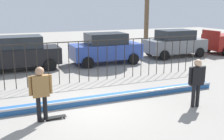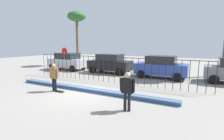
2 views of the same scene
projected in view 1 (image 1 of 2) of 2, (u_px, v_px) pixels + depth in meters
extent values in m
plane|color=gray|center=(91.00, 108.00, 9.15)|extent=(60.00, 60.00, 0.00)
cube|color=#235699|center=(87.00, 101.00, 9.53)|extent=(11.00, 0.36, 0.22)
cylinder|color=#B2B2B7|center=(89.00, 99.00, 9.34)|extent=(11.00, 0.09, 0.09)
cylinder|color=black|center=(3.00, 68.00, 10.87)|extent=(0.04, 0.04, 1.94)
cylinder|color=black|center=(15.00, 67.00, 11.04)|extent=(0.04, 0.04, 1.94)
cylinder|color=black|center=(26.00, 66.00, 11.21)|extent=(0.04, 0.04, 1.94)
cylinder|color=black|center=(37.00, 65.00, 11.38)|extent=(0.04, 0.04, 1.94)
cylinder|color=black|center=(48.00, 64.00, 11.55)|extent=(0.04, 0.04, 1.94)
cylinder|color=black|center=(59.00, 64.00, 11.72)|extent=(0.04, 0.04, 1.94)
cylinder|color=black|center=(69.00, 63.00, 11.89)|extent=(0.04, 0.04, 1.94)
cylinder|color=black|center=(79.00, 62.00, 12.06)|extent=(0.04, 0.04, 1.94)
cylinder|color=black|center=(88.00, 61.00, 12.23)|extent=(0.04, 0.04, 1.94)
cylinder|color=black|center=(98.00, 61.00, 12.40)|extent=(0.04, 0.04, 1.94)
cylinder|color=black|center=(107.00, 60.00, 12.57)|extent=(0.04, 0.04, 1.94)
cylinder|color=black|center=(116.00, 59.00, 12.74)|extent=(0.04, 0.04, 1.94)
cylinder|color=black|center=(125.00, 58.00, 12.91)|extent=(0.04, 0.04, 1.94)
cylinder|color=black|center=(133.00, 58.00, 13.08)|extent=(0.04, 0.04, 1.94)
cylinder|color=black|center=(141.00, 57.00, 13.26)|extent=(0.04, 0.04, 1.94)
cylinder|color=black|center=(149.00, 56.00, 13.43)|extent=(0.04, 0.04, 1.94)
cylinder|color=black|center=(157.00, 56.00, 13.60)|extent=(0.04, 0.04, 1.94)
cylinder|color=black|center=(165.00, 55.00, 13.77)|extent=(0.04, 0.04, 1.94)
cylinder|color=black|center=(172.00, 55.00, 13.94)|extent=(0.04, 0.04, 1.94)
cylinder|color=black|center=(179.00, 54.00, 14.11)|extent=(0.04, 0.04, 1.94)
cylinder|color=black|center=(186.00, 54.00, 14.28)|extent=(0.04, 0.04, 1.94)
cylinder|color=black|center=(193.00, 53.00, 14.45)|extent=(0.04, 0.04, 1.94)
cube|color=black|center=(68.00, 42.00, 11.67)|extent=(14.00, 0.04, 0.04)
cylinder|color=black|center=(39.00, 109.00, 7.95)|extent=(0.13, 0.13, 0.80)
cylinder|color=black|center=(45.00, 108.00, 8.02)|extent=(0.13, 0.13, 0.80)
cube|color=olive|center=(41.00, 86.00, 7.81)|extent=(0.49, 0.21, 0.66)
sphere|color=#A87A5B|center=(40.00, 71.00, 7.71)|extent=(0.26, 0.26, 0.26)
cylinder|color=olive|center=(30.00, 86.00, 7.70)|extent=(0.10, 0.10, 0.59)
cylinder|color=olive|center=(50.00, 84.00, 7.91)|extent=(0.10, 0.10, 0.59)
cube|color=black|center=(53.00, 117.00, 8.19)|extent=(0.80, 0.20, 0.02)
cylinder|color=silver|center=(61.00, 116.00, 8.36)|extent=(0.05, 0.03, 0.05)
cylinder|color=silver|center=(62.00, 118.00, 8.23)|extent=(0.05, 0.03, 0.05)
cylinder|color=silver|center=(44.00, 119.00, 8.17)|extent=(0.05, 0.03, 0.05)
cylinder|color=silver|center=(45.00, 121.00, 8.03)|extent=(0.05, 0.03, 0.05)
cylinder|color=black|center=(193.00, 96.00, 9.13)|extent=(0.13, 0.13, 0.80)
cylinder|color=black|center=(198.00, 96.00, 9.20)|extent=(0.13, 0.13, 0.80)
cube|color=black|center=(197.00, 76.00, 8.99)|extent=(0.48, 0.21, 0.66)
sphere|color=tan|center=(198.00, 63.00, 8.89)|extent=(0.26, 0.26, 0.26)
cylinder|color=black|center=(190.00, 76.00, 8.88)|extent=(0.10, 0.10, 0.59)
cylinder|color=black|center=(204.00, 74.00, 9.09)|extent=(0.10, 0.10, 0.59)
cube|color=black|center=(21.00, 56.00, 14.58)|extent=(4.30, 1.90, 0.90)
cube|color=#1E2328|center=(19.00, 42.00, 14.40)|extent=(2.37, 1.71, 0.66)
cylinder|color=black|center=(45.00, 59.00, 16.08)|extent=(0.68, 0.22, 0.68)
cylinder|color=black|center=(50.00, 65.00, 14.36)|extent=(0.68, 0.22, 0.68)
cube|color=#2D479E|center=(106.00, 51.00, 16.27)|extent=(4.30, 1.90, 0.90)
cube|color=#1E2328|center=(106.00, 38.00, 16.09)|extent=(2.37, 1.71, 0.66)
cylinder|color=black|center=(121.00, 54.00, 17.76)|extent=(0.68, 0.22, 0.68)
cylinder|color=black|center=(133.00, 59.00, 16.05)|extent=(0.68, 0.22, 0.68)
cylinder|color=black|center=(79.00, 57.00, 16.70)|extent=(0.68, 0.22, 0.68)
cylinder|color=black|center=(88.00, 63.00, 14.98)|extent=(0.68, 0.22, 0.68)
cube|color=slate|center=(175.00, 46.00, 18.56)|extent=(4.30, 1.90, 0.90)
cube|color=#1E2328|center=(175.00, 35.00, 18.38)|extent=(2.37, 1.71, 0.66)
cylinder|color=black|center=(183.00, 49.00, 20.05)|extent=(0.68, 0.22, 0.68)
cylinder|color=black|center=(200.00, 53.00, 18.34)|extent=(0.68, 0.22, 0.68)
cylinder|color=black|center=(150.00, 51.00, 18.99)|extent=(0.68, 0.22, 0.68)
cylinder|color=black|center=(164.00, 55.00, 17.27)|extent=(0.68, 0.22, 0.68)
cube|color=maroon|center=(211.00, 33.00, 19.18)|extent=(0.12, 1.75, 0.36)
cylinder|color=black|center=(208.00, 48.00, 20.59)|extent=(0.68, 0.22, 0.68)
cylinder|color=brown|center=(147.00, 3.00, 20.52)|extent=(0.36, 0.36, 7.57)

